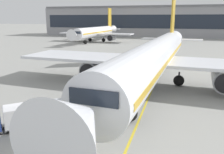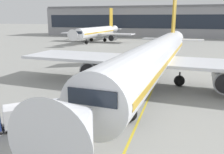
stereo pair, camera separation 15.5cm
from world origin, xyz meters
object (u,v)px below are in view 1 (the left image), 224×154
parked_airplane (155,57)px  baggage_cart_lead (55,111)px  safety_cone_engine_keepout (108,85)px  belt_loader (92,103)px  distant_airplane (96,32)px  ground_crew_marshaller (100,107)px  baggage_cart_second (17,116)px  ground_crew_by_loader (79,102)px  ground_crew_by_carts (73,111)px

parked_airplane → baggage_cart_lead: size_ratio=18.38×
safety_cone_engine_keepout → parked_airplane: bearing=24.7°
baggage_cart_lead → safety_cone_engine_keepout: size_ratio=3.96×
belt_loader → distant_airplane: (-22.87, 63.96, 2.57)m
parked_airplane → ground_crew_marshaller: parked_airplane is taller
belt_loader → baggage_cart_second: 6.63m
belt_loader → parked_airplane: bearing=67.0°
belt_loader → baggage_cart_second: belt_loader is taller
belt_loader → baggage_cart_lead: size_ratio=1.87×
ground_crew_marshaller → ground_crew_by_loader: bearing=164.4°
ground_crew_marshaller → baggage_cart_second: bearing=-145.9°
belt_loader → baggage_cart_lead: bearing=-126.1°
ground_crew_by_carts → distant_airplane: size_ratio=0.05×
ground_crew_by_carts → distant_airplane: 70.20m
parked_airplane → baggage_cart_lead: (-6.70, -13.63, -2.78)m
distant_airplane → baggage_cart_second: bearing=-75.1°
baggage_cart_lead → distant_airplane: (-20.69, 66.96, 2.49)m
baggage_cart_lead → ground_crew_by_carts: (1.43, 0.38, -0.00)m
ground_crew_marshaller → distant_airplane: bearing=110.2°
parked_airplane → ground_crew_by_carts: 14.53m
ground_crew_by_carts → safety_cone_engine_keepout: 10.74m
ground_crew_by_carts → ground_crew_marshaller: same height
ground_crew_marshaller → distant_airplane: size_ratio=0.05×
parked_airplane → ground_crew_by_loader: (-5.66, -10.96, -2.78)m
safety_cone_engine_keepout → ground_crew_by_loader: bearing=-91.1°
ground_crew_by_carts → belt_loader: bearing=73.8°
distant_airplane → parked_airplane: bearing=-62.8°
baggage_cart_lead → safety_cone_engine_keepout: 11.18m
ground_crew_by_loader → ground_crew_marshaller: size_ratio=1.00×
ground_crew_by_carts → safety_cone_engine_keepout: size_ratio=2.70×
baggage_cart_second → baggage_cart_lead: bearing=36.5°
parked_airplane → baggage_cart_second: bearing=-120.6°
safety_cone_engine_keepout → belt_loader: bearing=-83.0°
safety_cone_engine_keepout → ground_crew_marshaller: bearing=-77.1°
parked_airplane → baggage_cart_second: parked_airplane is taller
parked_airplane → distant_airplane: size_ratio=1.26×
baggage_cart_lead → distant_airplane: bearing=107.2°
belt_loader → baggage_cart_lead: belt_loader is taller
baggage_cart_second → ground_crew_marshaller: (5.66, 3.84, -0.00)m
baggage_cart_second → ground_crew_marshaller: baggage_cart_second is taller
baggage_cart_second → ground_crew_marshaller: size_ratio=1.46×
distant_airplane → ground_crew_by_carts: bearing=-71.6°
baggage_cart_second → ground_crew_by_carts: baggage_cart_second is taller
baggage_cart_lead → distant_airplane: size_ratio=0.07×
belt_loader → ground_crew_by_loader: 1.20m
ground_crew_by_loader → safety_cone_engine_keepout: (0.16, 8.42, -0.69)m
belt_loader → ground_crew_by_loader: belt_loader is taller
distant_airplane → ground_crew_by_loader: bearing=-71.3°
baggage_cart_lead → baggage_cart_second: 2.99m
parked_airplane → ground_crew_by_loader: parked_airplane is taller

